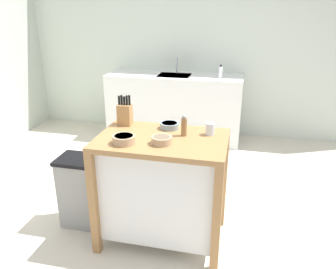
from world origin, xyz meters
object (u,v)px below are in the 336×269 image
bowl_ceramic_wide (124,139)px  kitchen_island (162,184)px  knife_block (125,114)px  pepper_grinder (184,126)px  trash_bin (82,191)px  bowl_stoneware_deep (162,140)px  bowl_ceramic_small (169,125)px  bottle_hand_soap (221,72)px  sink_faucet (177,65)px  drinking_cup (210,129)px

bowl_ceramic_wide → kitchen_island: bearing=35.0°
knife_block → bowl_ceramic_wide: bearing=-71.5°
pepper_grinder → knife_block: bearing=165.3°
pepper_grinder → trash_bin: (-0.88, -0.04, -0.65)m
knife_block → bowl_stoneware_deep: (0.39, -0.33, -0.06)m
kitchen_island → trash_bin: bearing=177.0°
trash_bin → bowl_ceramic_small: bearing=13.1°
kitchen_island → bottle_hand_soap: 2.27m
bowl_ceramic_wide → trash_bin: (-0.49, 0.21, -0.61)m
kitchen_island → sink_faucet: bearing=99.1°
pepper_grinder → bottle_hand_soap: 2.13m
bowl_stoneware_deep → pepper_grinder: size_ratio=0.89×
pepper_grinder → bottle_hand_soap: size_ratio=0.96×
drinking_cup → trash_bin: size_ratio=0.15×
bowl_stoneware_deep → bowl_ceramic_small: size_ratio=0.97×
bowl_ceramic_small → drinking_cup: size_ratio=1.61×
bowl_ceramic_small → sink_faucet: size_ratio=0.69×
trash_bin → bottle_hand_soap: bottle_hand_soap is taller
bowl_ceramic_small → pepper_grinder: size_ratio=0.92×
bowl_stoneware_deep → drinking_cup: bearing=39.3°
knife_block → pepper_grinder: bearing=-14.7°
bottle_hand_soap → bowl_stoneware_deep: bearing=-95.4°
pepper_grinder → drinking_cup: bearing=18.6°
knife_block → drinking_cup: knife_block is taller
kitchen_island → pepper_grinder: size_ratio=5.92×
bottle_hand_soap → bowl_ceramic_small: bearing=-96.7°
knife_block → bowl_ceramic_small: 0.38m
kitchen_island → bowl_ceramic_wide: size_ratio=5.95×
kitchen_island → drinking_cup: size_ratio=10.36×
bowl_stoneware_deep → drinking_cup: 0.41m
bowl_ceramic_wide → bowl_ceramic_small: 0.45m
bowl_ceramic_small → trash_bin: size_ratio=0.24×
bowl_ceramic_wide → drinking_cup: size_ratio=1.74×
kitchen_island → pepper_grinder: bearing=28.5°
drinking_cup → sink_faucet: size_ratio=0.43×
bowl_ceramic_wide → drinking_cup: 0.66m
bowl_ceramic_wide → bowl_ceramic_small: bearing=56.7°
drinking_cup → bottle_hand_soap: bottle_hand_soap is taller
kitchen_island → sink_faucet: (-0.39, 2.41, 0.52)m
bowl_ceramic_wide → sink_faucet: (-0.15, 2.57, 0.10)m
bowl_ceramic_wide → bowl_stoneware_deep: (0.26, 0.05, -0.00)m
knife_block → bowl_stoneware_deep: size_ratio=1.71×
knife_block → sink_faucet: (-0.02, 2.19, 0.04)m
drinking_cup → pepper_grinder: pepper_grinder is taller
kitchen_island → trash_bin: 0.75m
bowl_ceramic_wide → bowl_stoneware_deep: 0.27m
bowl_ceramic_wide → drinking_cup: drinking_cup is taller
knife_block → trash_bin: knife_block is taller
bowl_stoneware_deep → pepper_grinder: 0.24m
kitchen_island → knife_block: knife_block is taller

